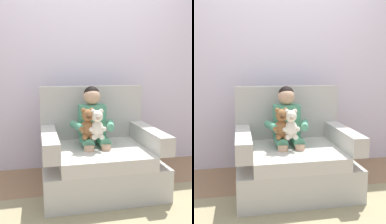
# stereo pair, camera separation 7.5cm
# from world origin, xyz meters

# --- Properties ---
(ground_plane) EXTENTS (8.00, 8.00, 0.00)m
(ground_plane) POSITION_xyz_m (0.00, 0.00, 0.00)
(ground_plane) COLOR #936D4C
(back_wall) EXTENTS (6.00, 0.10, 2.60)m
(back_wall) POSITION_xyz_m (0.00, 0.76, 1.30)
(back_wall) COLOR silver
(back_wall) RESTS_ON ground
(armchair) EXTENTS (1.11, 0.92, 1.00)m
(armchair) POSITION_xyz_m (0.00, 0.05, 0.31)
(armchair) COLOR #BCB7AD
(armchair) RESTS_ON ground
(seated_child) EXTENTS (0.45, 0.39, 0.82)m
(seated_child) POSITION_xyz_m (-0.05, 0.07, 0.65)
(seated_child) COLOR #4C9370
(seated_child) RESTS_ON armchair
(plush_brown) EXTENTS (0.17, 0.14, 0.29)m
(plush_brown) POSITION_xyz_m (-0.13, -0.08, 0.68)
(plush_brown) COLOR brown
(plush_brown) RESTS_ON armchair
(plush_cream) EXTENTS (0.17, 0.13, 0.28)m
(plush_cream) POSITION_xyz_m (-0.05, -0.11, 0.67)
(plush_cream) COLOR silver
(plush_cream) RESTS_ON armchair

